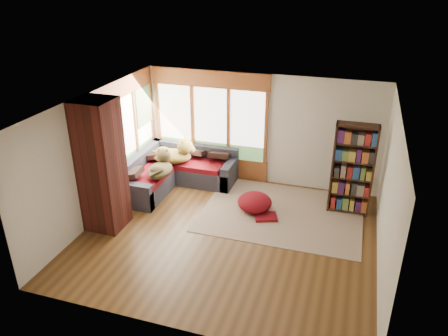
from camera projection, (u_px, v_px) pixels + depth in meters
The scene contains 17 objects.
floor at pixel (228, 235), 8.43m from camera, with size 5.50×5.50×0.00m, color #4C2F15.
ceiling at pixel (228, 105), 7.33m from camera, with size 5.50×5.50×0.00m, color white.
wall_back at pixel (260, 130), 10.04m from camera, with size 5.50×0.04×2.60m, color silver.
wall_front at pixel (172, 254), 5.72m from camera, with size 5.50×0.04×2.60m, color silver.
wall_left at pixel (95, 157), 8.63m from camera, with size 0.04×5.00×2.60m, color silver.
wall_right at pixel (389, 197), 7.13m from camera, with size 0.04×5.00×2.60m, color silver.
windows_back at pixel (210, 123), 10.32m from camera, with size 2.82×0.10×1.90m.
windows_left at pixel (126, 134), 9.64m from camera, with size 0.10×2.62×1.90m.
roller_blind at pixel (144, 106), 10.18m from camera, with size 0.03×0.72×0.90m, color #729964.
brick_chimney at pixel (101, 166), 8.23m from camera, with size 0.70×0.70×2.60m, color #471914.
sectional_sofa at pixel (170, 172), 10.30m from camera, with size 2.20×2.20×0.80m.
area_rug at pixel (282, 213), 9.18m from camera, with size 3.29×2.51×0.01m, color beige.
bookshelf at pixel (352, 170), 8.85m from camera, with size 0.84×0.28×1.95m.
pouf at pixel (255, 202), 9.20m from camera, with size 0.72×0.72×0.39m, color maroon.
dog_tan at pixel (175, 152), 10.12m from camera, with size 1.03×0.71×0.53m.
dog_brindle at pixel (161, 165), 9.55m from camera, with size 0.60×0.88×0.46m.
throw_pillows at pixel (173, 153), 10.13m from camera, with size 1.98×1.68×0.45m.
Camera 1 is at (2.06, -6.78, 4.75)m, focal length 35.00 mm.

